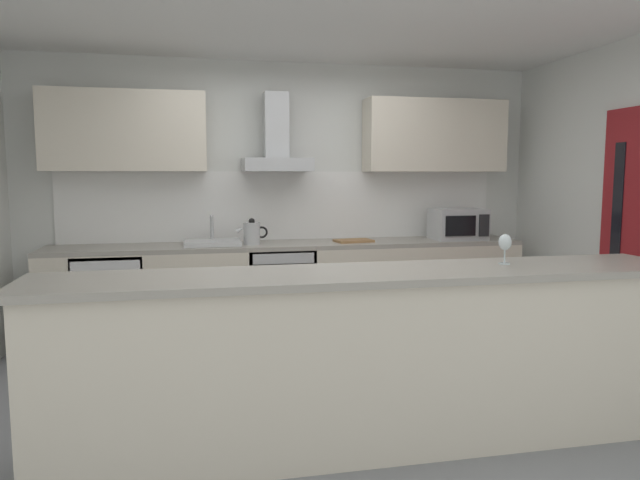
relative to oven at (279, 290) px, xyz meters
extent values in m
cube|color=gray|center=(0.12, -1.44, -0.47)|extent=(5.97, 4.57, 0.02)
cube|color=white|center=(0.12, -1.44, 2.15)|extent=(5.97, 4.57, 0.02)
cube|color=silver|center=(0.12, 0.41, 0.84)|extent=(5.97, 0.12, 2.60)
cube|color=white|center=(0.12, 0.33, 0.77)|extent=(4.23, 0.02, 0.66)
cube|color=beige|center=(0.12, 0.03, -0.03)|extent=(4.38, 0.60, 0.86)
cube|color=#9E998E|center=(0.12, 0.03, 0.42)|extent=(4.38, 0.60, 0.04)
cube|color=beige|center=(0.21, -2.24, 0.02)|extent=(3.58, 0.52, 0.96)
cube|color=#9E998E|center=(0.21, -2.24, 0.52)|extent=(3.68, 0.64, 0.04)
cube|color=beige|center=(-1.34, 0.18, 1.45)|extent=(1.40, 0.32, 0.70)
cube|color=beige|center=(1.58, 0.18, 1.45)|extent=(1.40, 0.32, 0.70)
cube|color=maroon|center=(2.59, -1.44, 0.56)|extent=(0.04, 0.85, 2.05)
cube|color=black|center=(2.57, -1.21, 0.67)|extent=(0.01, 0.11, 1.31)
cube|color=slate|center=(0.00, 0.01, 0.00)|extent=(0.60, 0.56, 0.80)
cube|color=black|center=(0.00, -0.29, -0.06)|extent=(0.50, 0.02, 0.48)
cube|color=#B7BABC|center=(0.00, -0.29, 0.34)|extent=(0.54, 0.02, 0.09)
cylinder|color=#B7BABC|center=(0.00, -0.32, 0.18)|extent=(0.49, 0.02, 0.02)
cube|color=white|center=(-1.48, 0.01, -0.04)|extent=(0.58, 0.56, 0.85)
cube|color=silver|center=(-1.48, -0.28, -0.04)|extent=(0.55, 0.02, 0.80)
cylinder|color=#B7BABC|center=(-1.26, -0.30, 0.01)|extent=(0.02, 0.02, 0.38)
cube|color=#B7BABC|center=(1.76, -0.02, 0.59)|extent=(0.50, 0.36, 0.30)
cube|color=black|center=(1.70, -0.21, 0.59)|extent=(0.30, 0.02, 0.19)
cube|color=black|center=(1.94, -0.21, 0.59)|extent=(0.10, 0.01, 0.21)
cube|color=silver|center=(-0.60, 0.01, 0.46)|extent=(0.50, 0.40, 0.04)
cylinder|color=#B7BABC|center=(-0.60, 0.13, 0.57)|extent=(0.03, 0.03, 0.26)
cylinder|color=#B7BABC|center=(-0.60, 0.05, 0.69)|extent=(0.03, 0.16, 0.03)
cylinder|color=#B7BABC|center=(-0.25, -0.03, 0.54)|extent=(0.15, 0.15, 0.20)
sphere|color=black|center=(-0.25, -0.03, 0.65)|extent=(0.06, 0.06, 0.06)
cone|color=#B7BABC|center=(-0.35, -0.03, 0.58)|extent=(0.09, 0.04, 0.07)
torus|color=black|center=(-0.16, -0.03, 0.55)|extent=(0.11, 0.02, 0.11)
cube|color=#B7BABC|center=(0.00, 0.11, 1.16)|extent=(0.62, 0.45, 0.12)
cube|color=#B7BABC|center=(0.00, 0.16, 1.52)|extent=(0.22, 0.22, 0.60)
cylinder|color=silver|center=(1.03, -2.17, 0.55)|extent=(0.07, 0.07, 0.01)
cylinder|color=silver|center=(1.03, -2.17, 0.59)|extent=(0.01, 0.01, 0.09)
ellipsoid|color=silver|center=(1.03, -2.17, 0.67)|extent=(0.08, 0.08, 0.10)
cube|color=#9E7247|center=(0.70, -0.02, 0.45)|extent=(0.37, 0.27, 0.02)
camera|label=1|loc=(-0.73, -5.23, 1.06)|focal=32.39mm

